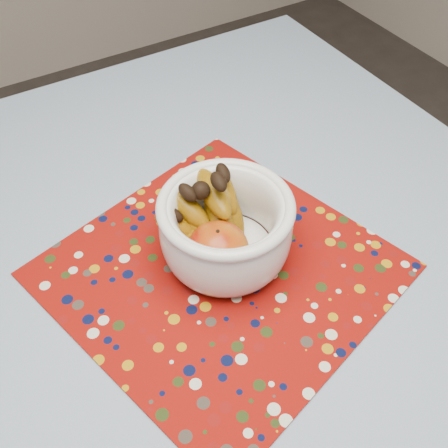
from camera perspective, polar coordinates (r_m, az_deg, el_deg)
table at (r=0.85m, az=-4.41°, el=-11.84°), size 1.20×1.20×0.75m
tablecloth at (r=0.79m, az=-4.75°, el=-8.83°), size 1.32×1.32×0.01m
placemat at (r=0.81m, az=-0.41°, el=-5.04°), size 0.56×0.56×0.00m
fruit_bowl at (r=0.78m, az=-0.64°, el=-0.13°), size 0.22×0.21×0.16m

